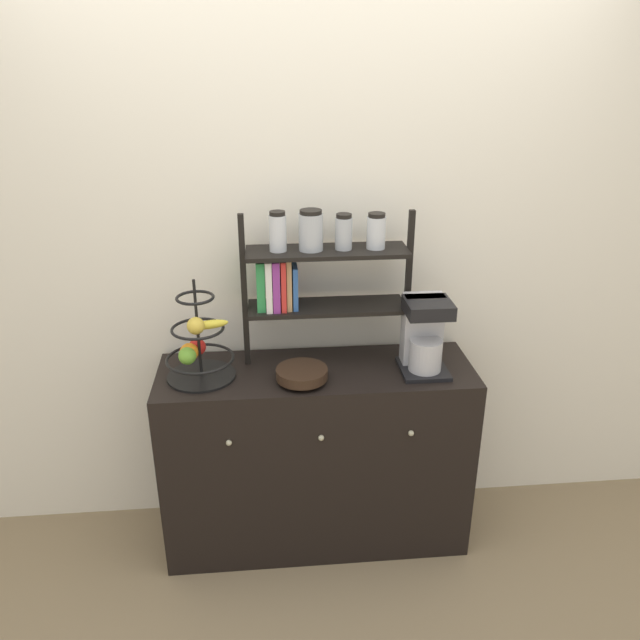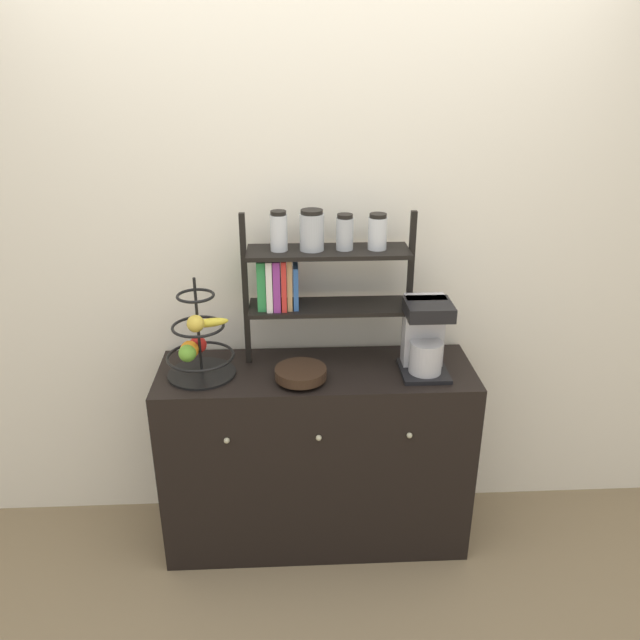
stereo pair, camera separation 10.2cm
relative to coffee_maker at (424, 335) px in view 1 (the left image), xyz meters
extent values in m
plane|color=#847051|center=(-0.45, -0.19, -1.03)|extent=(12.00, 12.00, 0.00)
cube|color=silver|center=(-0.45, 0.29, 0.27)|extent=(7.00, 0.05, 2.60)
cube|color=black|center=(-0.45, 0.03, -0.59)|extent=(1.34, 0.44, 0.87)
sphere|color=#B2AD8C|center=(-0.82, -0.20, -0.35)|extent=(0.02, 0.02, 0.02)
sphere|color=#B2AD8C|center=(-0.45, -0.20, -0.35)|extent=(0.02, 0.02, 0.02)
sphere|color=#B2AD8C|center=(-0.08, -0.20, -0.35)|extent=(0.02, 0.02, 0.02)
cube|color=black|center=(0.00, -0.02, -0.15)|extent=(0.19, 0.22, 0.02)
cube|color=#B7B7BC|center=(0.00, 0.04, 0.01)|extent=(0.17, 0.09, 0.30)
cylinder|color=#B7B7BC|center=(0.00, -0.04, -0.07)|extent=(0.14, 0.14, 0.13)
cube|color=black|center=(0.00, -0.03, 0.13)|extent=(0.19, 0.17, 0.06)
cylinder|color=black|center=(-0.93, 0.01, -0.15)|extent=(0.28, 0.28, 0.01)
cylinder|color=black|center=(-0.93, 0.01, 0.06)|extent=(0.01, 0.01, 0.42)
torus|color=black|center=(-0.93, 0.01, -0.07)|extent=(0.28, 0.28, 0.01)
torus|color=black|center=(-0.93, 0.01, 0.06)|extent=(0.22, 0.22, 0.01)
torus|color=black|center=(-0.93, 0.01, 0.19)|extent=(0.15, 0.15, 0.01)
sphere|color=red|center=(-0.94, 0.05, -0.04)|extent=(0.07, 0.07, 0.07)
sphere|color=#6BAD33|center=(-0.97, -0.03, -0.04)|extent=(0.07, 0.07, 0.07)
sphere|color=orange|center=(-0.97, 0.00, -0.04)|extent=(0.08, 0.08, 0.08)
ellipsoid|color=yellow|center=(-0.88, 0.00, 0.08)|extent=(0.15, 0.07, 0.04)
sphere|color=gold|center=(-0.93, -0.04, 0.10)|extent=(0.07, 0.07, 0.07)
cylinder|color=black|center=(-0.52, -0.07, -0.15)|extent=(0.12, 0.12, 0.02)
cylinder|color=black|center=(-0.52, -0.07, -0.12)|extent=(0.21, 0.21, 0.04)
cube|color=black|center=(-0.74, 0.12, 0.17)|extent=(0.02, 0.02, 0.66)
cube|color=black|center=(-0.05, 0.12, 0.17)|extent=(0.02, 0.02, 0.66)
cube|color=black|center=(-0.40, 0.12, 0.09)|extent=(0.66, 0.20, 0.02)
cube|color=black|center=(-0.40, 0.12, 0.33)|extent=(0.66, 0.20, 0.02)
cube|color=#2D8C47|center=(-0.67, 0.12, 0.20)|extent=(0.03, 0.13, 0.21)
cube|color=white|center=(-0.64, 0.12, 0.21)|extent=(0.03, 0.16, 0.21)
cube|color=#8C338C|center=(-0.61, 0.12, 0.21)|extent=(0.03, 0.16, 0.21)
cube|color=red|center=(-0.58, 0.12, 0.21)|extent=(0.02, 0.15, 0.21)
cube|color=tan|center=(-0.55, 0.12, 0.21)|extent=(0.02, 0.13, 0.21)
cube|color=#2D599E|center=(-0.53, 0.12, 0.19)|extent=(0.02, 0.13, 0.18)
cylinder|color=silver|center=(-0.59, 0.12, 0.42)|extent=(0.07, 0.07, 0.15)
cylinder|color=black|center=(-0.59, 0.12, 0.50)|extent=(0.06, 0.06, 0.02)
cylinder|color=#ADB2B7|center=(-0.46, 0.12, 0.42)|extent=(0.10, 0.10, 0.15)
cylinder|color=black|center=(-0.46, 0.12, 0.50)|extent=(0.09, 0.09, 0.02)
cylinder|color=#ADB2B7|center=(-0.33, 0.12, 0.41)|extent=(0.07, 0.07, 0.13)
cylinder|color=black|center=(-0.33, 0.12, 0.48)|extent=(0.06, 0.06, 0.02)
cylinder|color=silver|center=(-0.20, 0.12, 0.41)|extent=(0.08, 0.08, 0.13)
cylinder|color=black|center=(-0.20, 0.12, 0.48)|extent=(0.07, 0.07, 0.02)
camera|label=1|loc=(-0.65, -2.31, 1.08)|focal=35.00mm
camera|label=2|loc=(-0.55, -2.31, 1.08)|focal=35.00mm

